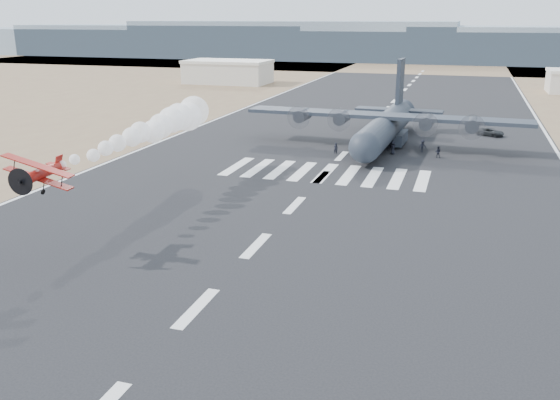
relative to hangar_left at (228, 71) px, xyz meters
The scene contains 19 objects.
scrub_far 99.70m from the hangar_left, 58.54° to the left, with size 500.00×80.00×0.00m, color brown.
runway_markings 99.70m from the hangar_left, 58.54° to the right, with size 60.00×260.00×0.01m, color silver, non-canonical shape.
ridge_seg_a 183.53m from the hangar_left, 141.19° to the left, with size 150.00×50.00×13.00m, color slate.
ridge_seg_b 139.02m from the hangar_left, 124.15° to the left, with size 150.00×50.00×15.00m, color slate.
ridge_seg_c 115.84m from the hangar_left, 96.45° to the left, with size 150.00×50.00×17.00m, color slate.
ridge_seg_d 126.25m from the hangar_left, 65.67° to the left, with size 150.00×50.00×13.00m, color slate.
hangar_left is the anchor object (origin of this frame).
aerobatic_biplane 133.53m from the hangar_left, 74.09° to the right, with size 5.84×5.34×2.96m.
smoke_trail 109.89m from the hangar_left, 70.98° to the right, with size 3.75×29.92×3.75m.
transport_aircraft 94.14m from the hangar_left, 52.89° to the right, with size 42.31×34.85×12.23m.
support_vehicle 95.89m from the hangar_left, 40.95° to the right, with size 2.09×4.52×1.26m, color black.
crew_a 100.30m from the hangar_left, 55.30° to the right, with size 0.65×0.53×1.77m, color black.
crew_b 97.43m from the hangar_left, 53.42° to the right, with size 0.85×0.53×1.76m, color black.
crew_c 100.80m from the hangar_left, 51.55° to the right, with size 1.16×0.54×1.80m, color black.
crew_d 97.24m from the hangar_left, 55.03° to the right, with size 0.96×0.49×1.64m, color black.
crew_e 100.47m from the hangar_left, 54.21° to the right, with size 0.89×0.54×1.82m, color black.
crew_f 98.24m from the hangar_left, 54.10° to the right, with size 1.73×0.56×1.87m, color black.
crew_g 98.13m from the hangar_left, 58.76° to the right, with size 0.59×0.49×1.62m, color black.
crew_h 104.60m from the hangar_left, 51.55° to the right, with size 0.78×0.48×1.61m, color black.
Camera 1 is at (16.22, -20.74, 18.85)m, focal length 38.00 mm.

